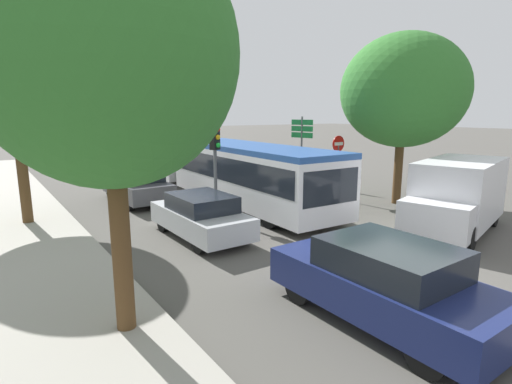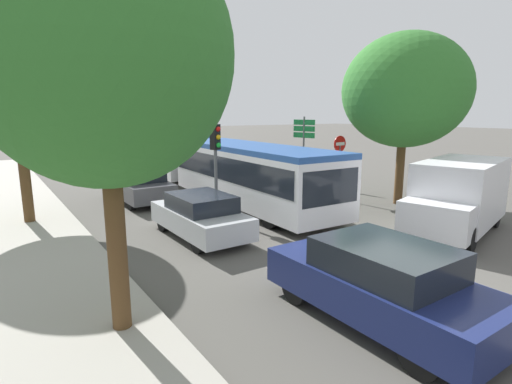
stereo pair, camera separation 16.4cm
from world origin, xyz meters
The scene contains 14 objects.
ground_plane centered at (0.00, 0.00, 0.00)m, with size 200.00×200.00×0.00m, color #4F4C47.
kerb_strip_left centered at (-6.32, 13.45, 0.07)m, with size 3.20×36.90×0.14m, color #9E998E.
articulated_bus centered at (1.83, 11.99, 1.46)m, with size 3.19×17.11×2.53m.
city_bus_rear centered at (-1.65, 26.90, 1.39)m, with size 2.64×11.23×2.41m.
queued_car_navy centered at (-1.46, -0.74, 0.77)m, with size 1.88×4.38×1.52m.
queued_car_silver centered at (-1.87, 5.70, 0.70)m, with size 1.70×3.96×1.37m.
queued_car_graphite centered at (-1.80, 11.77, 0.75)m, with size 1.83×4.27×1.48m.
white_van centered at (5.22, 1.60, 1.24)m, with size 5.33×3.16×2.31m.
traffic_light centered at (-0.31, 7.53, 2.50)m, with size 0.38×0.40×3.40m.
no_entry_sign centered at (5.68, 7.28, 1.88)m, with size 0.70×0.08×2.82m.
direction_sign_post centered at (7.09, 11.28, 2.57)m, with size 0.32×1.39×3.60m.
tree_left_near centered at (-5.41, 1.51, 4.57)m, with size 4.02×4.02×6.76m.
tree_left_mid centered at (-6.12, 10.16, 4.46)m, with size 4.11×4.11×6.45m.
tree_right_near centered at (7.22, 5.33, 4.55)m, with size 5.06×5.06×6.95m.
Camera 2 is at (-7.14, -5.06, 3.79)m, focal length 28.00 mm.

